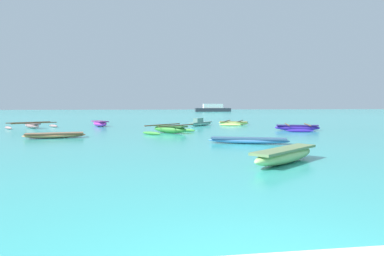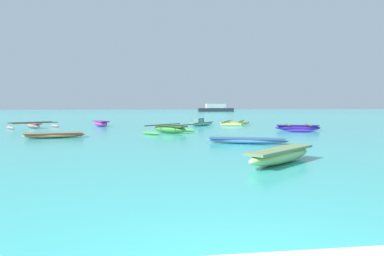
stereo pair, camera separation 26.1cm
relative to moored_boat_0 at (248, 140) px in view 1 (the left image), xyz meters
name	(u,v)px [view 1 (the left image)]	position (x,y,z in m)	size (l,w,h in m)	color
moored_boat_0	(248,140)	(0.00, 0.00, 0.00)	(3.79, 1.85, 0.28)	#4E8ACB
moored_boat_1	(55,135)	(-9.70, 4.10, 0.00)	(3.35, 1.45, 0.28)	#E5945D
moored_boat_2	(285,155)	(-0.49, -5.33, 0.10)	(3.11, 2.76, 0.47)	#ACDD82
moored_boat_3	(234,123)	(3.25, 14.68, 0.01)	(3.35, 4.40, 0.37)	#E7E373
moored_boat_4	(170,129)	(-3.19, 6.45, 0.10)	(3.61, 3.49, 0.55)	green
moored_boat_5	(297,128)	(5.83, 7.22, 0.05)	(3.07, 3.42, 0.46)	#3D22A7
moored_boat_6	(100,123)	(-8.47, 13.89, 0.09)	(1.73, 2.32, 0.46)	#B936B7
moored_boat_7	(200,123)	(0.01, 13.60, 0.07)	(2.60, 2.73, 0.67)	#95E0CC
moored_boat_8	(32,125)	(-13.46, 12.55, 0.05)	(3.85, 3.39, 0.46)	tan
distant_ferry	(213,108)	(12.73, 69.93, 0.64)	(9.02, 1.98, 1.98)	#2D333D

